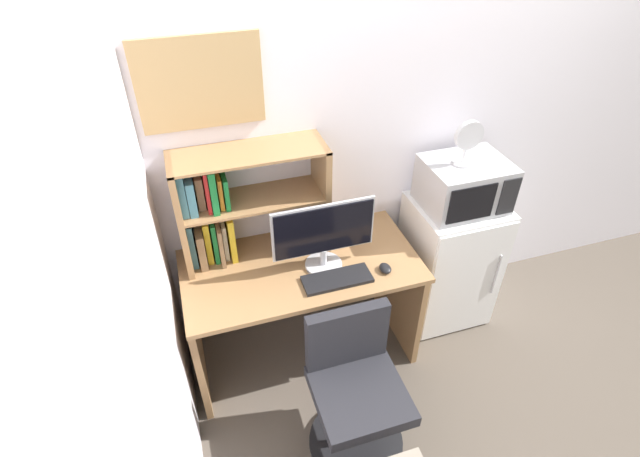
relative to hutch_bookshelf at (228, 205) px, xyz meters
The scene contains 11 objects.
wall_back 1.65m from the hutch_bookshelf, ahead, with size 6.40×0.04×2.60m, color silver.
desk 0.68m from the hutch_bookshelf, 31.78° to the right, with size 1.31×0.66×0.75m.
hutch_bookshelf is the anchor object (origin of this frame).
monitor 0.52m from the hutch_bookshelf, 29.29° to the right, with size 0.56×0.20×0.40m.
keyboard 0.69m from the hutch_bookshelf, 39.02° to the right, with size 0.37×0.15×0.02m, color black.
computer_mouse 0.90m from the hutch_bookshelf, 27.61° to the right, with size 0.06×0.08×0.04m, color black.
mini_fridge 1.49m from the hutch_bookshelf, ahead, with size 0.53×0.49×0.88m.
microwave 1.35m from the hutch_bookshelf, ahead, with size 0.47×0.38×0.29m.
desk_fan 1.33m from the hutch_bookshelf, ahead, with size 0.16×0.11×0.26m.
desk_chair 1.17m from the hutch_bookshelf, 62.89° to the right, with size 0.50×0.50×0.84m.
wall_corkboard 0.63m from the hutch_bookshelf, 109.96° to the left, with size 0.59×0.02×0.44m, color tan.
Camera 1 is at (-1.40, -2.27, 2.53)m, focal length 27.18 mm.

